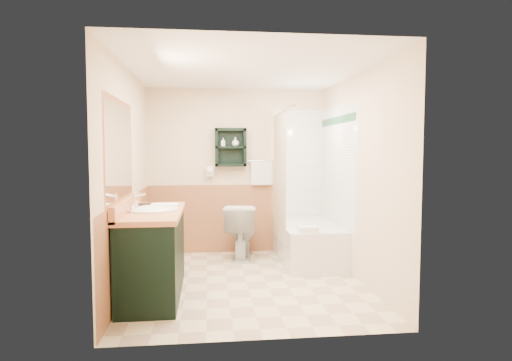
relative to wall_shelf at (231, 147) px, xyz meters
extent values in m
plane|color=beige|center=(0.10, -1.41, -1.55)|extent=(3.00, 3.00, 0.00)
cube|color=beige|center=(0.10, 0.11, -0.35)|extent=(2.60, 0.04, 2.40)
cube|color=beige|center=(-1.22, -1.41, -0.35)|extent=(0.04, 3.00, 2.40)
cube|color=beige|center=(1.42, -1.41, -0.35)|extent=(0.04, 3.00, 2.40)
cube|color=white|center=(0.10, -1.41, 0.87)|extent=(2.60, 3.00, 0.04)
cube|color=black|center=(0.00, 0.00, 0.00)|extent=(0.45, 0.15, 0.55)
cylinder|color=silver|center=(0.63, -0.66, 0.45)|extent=(0.03, 1.60, 0.03)
cube|color=black|center=(-0.89, -1.74, -1.10)|extent=(0.59, 1.41, 0.89)
cube|color=silver|center=(1.03, -0.55, -1.29)|extent=(0.78, 1.50, 0.52)
imported|color=silver|center=(0.13, -0.29, -1.17)|extent=(0.55, 0.83, 0.76)
cube|color=white|center=(-0.79, -1.54, -0.64)|extent=(0.29, 0.23, 0.04)
imported|color=black|center=(-1.06, -1.42, -0.54)|extent=(0.18, 0.09, 0.25)
cube|color=white|center=(0.87, -1.17, -1.00)|extent=(0.23, 0.19, 0.07)
imported|color=silver|center=(-0.11, -0.01, 0.04)|extent=(0.07, 0.13, 0.06)
imported|color=silver|center=(0.07, -0.01, 0.06)|extent=(0.14, 0.16, 0.10)
camera|label=1|loc=(-0.32, -6.18, -0.04)|focal=30.00mm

